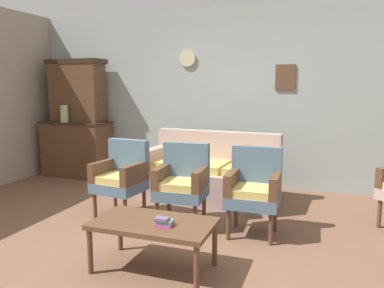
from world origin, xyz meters
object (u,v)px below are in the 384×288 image
Objects in this scene: armchair_near_couch_end at (182,181)px; book_stack_on_table at (164,222)px; armchair_row_middle at (254,187)px; armchair_near_cabinet at (122,175)px; side_cabinet at (77,149)px; vase_on_cabinet at (64,114)px; floral_couch at (210,175)px; coffee_table at (153,226)px.

armchair_near_couch_end is 6.67× the size of book_stack_on_table.
book_stack_on_table is (-0.52, -1.11, -0.05)m from armchair_row_middle.
armchair_near_cabinet and armchair_row_middle have the same top height.
side_cabinet is 1.28× the size of armchair_near_couch_end.
armchair_near_cabinet is 1.52m from book_stack_on_table.
book_stack_on_table is (2.88, -2.50, -0.62)m from vase_on_cabinet.
armchair_near_cabinet is at bearing -36.79° from vase_on_cabinet.
floral_couch is 2.15m from book_stack_on_table.
coffee_table is 0.16m from book_stack_on_table.
armchair_row_middle is (1.55, -0.00, 0.00)m from armchair_near_cabinet.
floral_couch is 2.08m from coffee_table.
side_cabinet is 0.63× the size of floral_couch.
floral_couch is at bearing 89.43° from armchair_near_couch_end.
vase_on_cabinet is at bearing 143.21° from armchair_near_cabinet.
armchair_near_cabinet is at bearing -127.15° from floral_couch.
vase_on_cabinet is 3.75m from coffee_table.
vase_on_cabinet reaches higher than armchair_row_middle.
vase_on_cabinet is at bearing 151.97° from armchair_near_couch_end.
armchair_near_cabinet is 0.76m from armchair_near_couch_end.
vase_on_cabinet is 2.10× the size of book_stack_on_table.
armchair_near_couch_end is at bearing -179.57° from armchair_row_middle.
vase_on_cabinet reaches higher than armchair_near_cabinet.
floral_couch is (2.53, -0.54, -0.14)m from side_cabinet.
armchair_near_couch_end is (0.76, -0.01, 0.00)m from armchair_near_cabinet.
floral_couch reaches higher than book_stack_on_table.
vase_on_cabinet is at bearing -117.24° from side_cabinet.
armchair_near_couch_end is at bearing -0.49° from armchair_near_cabinet.
floral_couch is 1.84× the size of coffee_table.
vase_on_cabinet is at bearing 138.49° from coffee_table.
armchair_row_middle is 1.23m from book_stack_on_table.
armchair_near_couch_end is at bearing -28.03° from vase_on_cabinet.
book_stack_on_table is at bearing -47.21° from armchair_near_cabinet.
coffee_table is at bearing -82.15° from armchair_near_couch_end.
vase_on_cabinet is 3.86m from book_stack_on_table.
book_stack_on_table is (0.27, -1.10, -0.05)m from armchair_near_couch_end.
armchair_near_cabinet is at bearing 179.98° from armchair_row_middle.
side_cabinet is 4.08× the size of vase_on_cabinet.
armchair_near_cabinet reaches higher than book_stack_on_table.
vase_on_cabinet is 0.31× the size of armchair_row_middle.
floral_couch is 1.29m from armchair_row_middle.
floral_couch is at bearing 127.29° from armchair_row_middle.
armchair_row_middle is at bearing 65.04° from book_stack_on_table.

